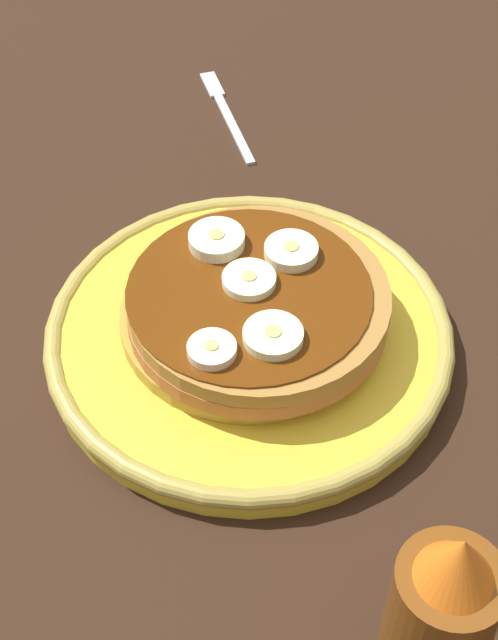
# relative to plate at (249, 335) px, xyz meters

# --- Properties ---
(ground_plane) EXTENTS (1.40, 1.40, 0.03)m
(ground_plane) POSITION_rel_plate_xyz_m (0.00, 0.00, -0.03)
(ground_plane) COLOR black
(plate) EXTENTS (0.26, 0.26, 0.02)m
(plate) POSITION_rel_plate_xyz_m (0.00, 0.00, 0.00)
(plate) COLOR yellow
(plate) RESTS_ON ground_plane
(pancake_stack) EXTENTS (0.16, 0.17, 0.03)m
(pancake_stack) POSITION_rel_plate_xyz_m (0.00, 0.00, 0.02)
(pancake_stack) COLOR #AE8B32
(pancake_stack) RESTS_ON plate
(banana_slice_0) EXTENTS (0.03, 0.03, 0.01)m
(banana_slice_0) POSITION_rel_plate_xyz_m (-0.00, 0.01, 0.04)
(banana_slice_0) COLOR #EEF3C0
(banana_slice_0) RESTS_ON pancake_stack
(banana_slice_1) EXTENTS (0.03, 0.03, 0.01)m
(banana_slice_1) POSITION_rel_plate_xyz_m (-0.02, -0.05, 0.04)
(banana_slice_1) COLOR #FEE6B9
(banana_slice_1) RESTS_ON pancake_stack
(banana_slice_2) EXTENTS (0.04, 0.04, 0.01)m
(banana_slice_2) POSITION_rel_plate_xyz_m (-0.02, 0.04, 0.04)
(banana_slice_2) COLOR #EDEABF
(banana_slice_2) RESTS_ON pancake_stack
(banana_slice_3) EXTENTS (0.03, 0.03, 0.01)m
(banana_slice_3) POSITION_rel_plate_xyz_m (0.01, -0.04, 0.04)
(banana_slice_3) COLOR #EEF4B4
(banana_slice_3) RESTS_ON pancake_stack
(banana_slice_4) EXTENTS (0.03, 0.03, 0.01)m
(banana_slice_4) POSITION_rel_plate_xyz_m (0.03, 0.03, 0.04)
(banana_slice_4) COLOR #F2EFC4
(banana_slice_4) RESTS_ON pancake_stack
(fork) EXTENTS (0.05, 0.13, 0.01)m
(fork) POSITION_rel_plate_xyz_m (-0.02, 0.26, -0.01)
(fork) COLOR silver
(fork) RESTS_ON ground_plane
(syrup_bottle) EXTENTS (0.05, 0.05, 0.12)m
(syrup_bottle) POSITION_rel_plate_xyz_m (0.09, -0.20, 0.04)
(syrup_bottle) COLOR brown
(syrup_bottle) RESTS_ON ground_plane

